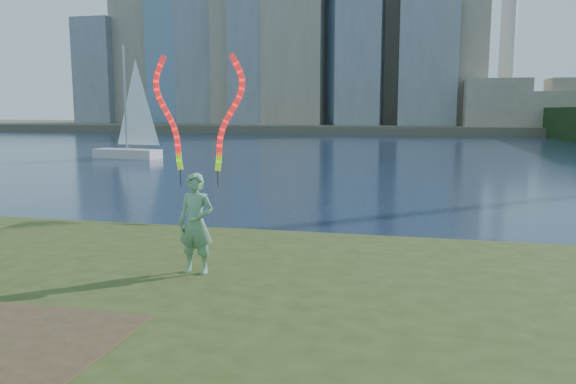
# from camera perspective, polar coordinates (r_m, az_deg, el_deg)

# --- Properties ---
(ground) EXTENTS (320.00, 320.00, 0.00)m
(ground) POSITION_cam_1_polar(r_m,az_deg,el_deg) (9.87, -5.59, -13.68)
(ground) COLOR #1A2742
(ground) RESTS_ON ground
(grassy_knoll) EXTENTS (20.00, 18.00, 0.80)m
(grassy_knoll) POSITION_cam_1_polar(r_m,az_deg,el_deg) (7.78, -11.30, -17.37)
(grassy_knoll) COLOR #334117
(grassy_knoll) RESTS_ON ground
(far_shore) EXTENTS (320.00, 40.00, 1.20)m
(far_shore) POSITION_cam_1_polar(r_m,az_deg,el_deg) (103.74, 11.57, 6.48)
(far_shore) COLOR brown
(far_shore) RESTS_ON ground
(woman_with_ribbons) EXTENTS (2.12, 0.46, 4.16)m
(woman_with_ribbons) POSITION_cam_1_polar(r_m,az_deg,el_deg) (10.03, -9.30, -0.38)
(woman_with_ribbons) COLOR #17702F
(woman_with_ribbons) RESTS_ON grassy_knoll
(sailboat) EXTENTS (5.71, 2.48, 8.57)m
(sailboat) POSITION_cam_1_polar(r_m,az_deg,el_deg) (44.76, -15.77, 5.19)
(sailboat) COLOR beige
(sailboat) RESTS_ON ground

